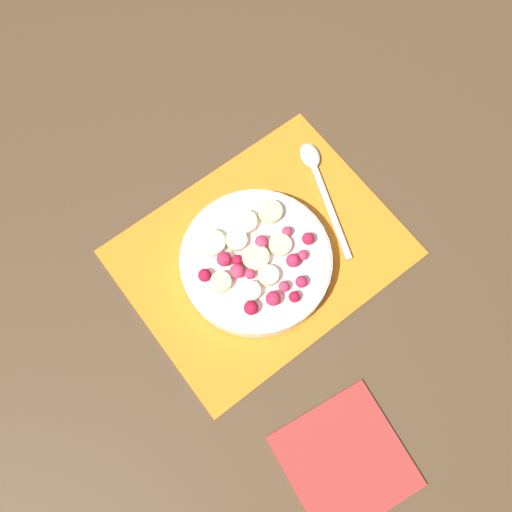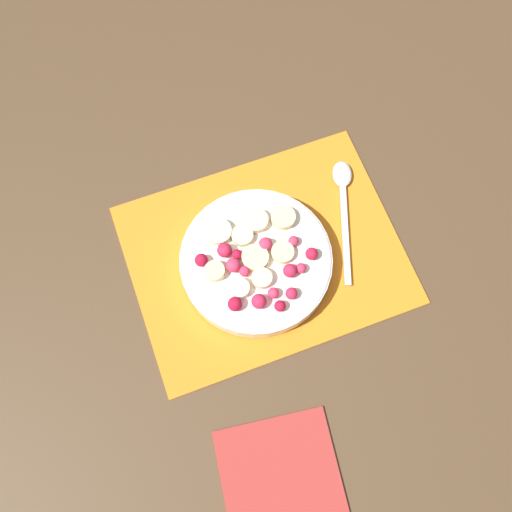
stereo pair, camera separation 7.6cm
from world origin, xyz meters
name	(u,v)px [view 2 (the right image)]	position (x,y,z in m)	size (l,w,h in m)	color
ground_plane	(265,255)	(0.00, 0.00, 0.00)	(3.00, 3.00, 0.00)	#4C3823
placemat	(265,254)	(0.00, 0.00, 0.00)	(0.38, 0.29, 0.01)	orange
fruit_bowl	(256,260)	(-0.02, -0.01, 0.02)	(0.21, 0.21, 0.05)	white
spoon	(343,195)	(0.14, 0.04, 0.01)	(0.08, 0.19, 0.01)	silver
napkin	(281,479)	(-0.09, -0.28, 0.00)	(0.17, 0.17, 0.01)	#A3332D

